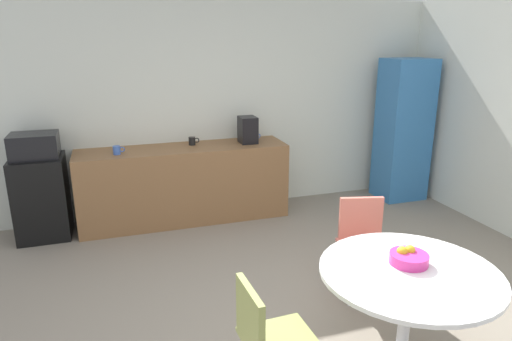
{
  "coord_description": "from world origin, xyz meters",
  "views": [
    {
      "loc": [
        -1.17,
        -2.55,
        2.18
      ],
      "look_at": [
        0.08,
        1.33,
        0.95
      ],
      "focal_mm": 31.97,
      "sensor_mm": 36.0,
      "label": 1
    }
  ],
  "objects_px": {
    "chair_olive": "(265,333)",
    "mug_white": "(254,137)",
    "mug_green": "(117,150)",
    "round_table": "(408,288)",
    "chair_coral": "(363,235)",
    "mini_fridge": "(42,197)",
    "microwave": "(34,146)",
    "fruit_bowl": "(408,258)",
    "coffee_maker": "(248,130)",
    "locker_cabinet": "(403,130)",
    "mug_red": "(192,141)"
  },
  "relations": [
    {
      "from": "chair_olive",
      "to": "mug_white",
      "type": "relative_size",
      "value": 6.43
    },
    {
      "from": "mug_green",
      "to": "chair_olive",
      "type": "bearing_deg",
      "value": -76.77
    },
    {
      "from": "round_table",
      "to": "chair_coral",
      "type": "height_order",
      "value": "chair_coral"
    },
    {
      "from": "mini_fridge",
      "to": "mug_white",
      "type": "bearing_deg",
      "value": 2.13
    },
    {
      "from": "microwave",
      "to": "mug_white",
      "type": "distance_m",
      "value": 2.48
    },
    {
      "from": "microwave",
      "to": "round_table",
      "type": "height_order",
      "value": "microwave"
    },
    {
      "from": "mug_green",
      "to": "fruit_bowl",
      "type": "bearing_deg",
      "value": -58.67
    },
    {
      "from": "mug_white",
      "to": "mug_green",
      "type": "xyz_separation_m",
      "value": [
        -1.65,
        -0.19,
        0.0
      ]
    },
    {
      "from": "microwave",
      "to": "chair_olive",
      "type": "bearing_deg",
      "value": -63.5
    },
    {
      "from": "mug_white",
      "to": "coffee_maker",
      "type": "xyz_separation_m",
      "value": [
        -0.11,
        -0.09,
        0.11
      ]
    },
    {
      "from": "coffee_maker",
      "to": "chair_coral",
      "type": "bearing_deg",
      "value": -79.05
    },
    {
      "from": "mini_fridge",
      "to": "locker_cabinet",
      "type": "height_order",
      "value": "locker_cabinet"
    },
    {
      "from": "mug_green",
      "to": "coffee_maker",
      "type": "height_order",
      "value": "coffee_maker"
    },
    {
      "from": "locker_cabinet",
      "to": "mug_green",
      "type": "xyz_separation_m",
      "value": [
        -3.68,
        0.0,
        0.01
      ]
    },
    {
      "from": "microwave",
      "to": "mug_red",
      "type": "distance_m",
      "value": 1.71
    },
    {
      "from": "locker_cabinet",
      "to": "chair_olive",
      "type": "xyz_separation_m",
      "value": [
        -2.98,
        -2.98,
        -0.42
      ]
    },
    {
      "from": "mini_fridge",
      "to": "mug_green",
      "type": "xyz_separation_m",
      "value": [
        0.83,
        -0.1,
        0.49
      ]
    },
    {
      "from": "mini_fridge",
      "to": "mug_white",
      "type": "distance_m",
      "value": 2.53
    },
    {
      "from": "mini_fridge",
      "to": "coffee_maker",
      "type": "distance_m",
      "value": 2.45
    },
    {
      "from": "fruit_bowl",
      "to": "mug_green",
      "type": "bearing_deg",
      "value": 121.33
    },
    {
      "from": "microwave",
      "to": "mug_red",
      "type": "xyz_separation_m",
      "value": [
        1.7,
        0.09,
        -0.09
      ]
    },
    {
      "from": "mini_fridge",
      "to": "coffee_maker",
      "type": "bearing_deg",
      "value": 0.0
    },
    {
      "from": "chair_olive",
      "to": "fruit_bowl",
      "type": "bearing_deg",
      "value": 7.05
    },
    {
      "from": "round_table",
      "to": "microwave",
      "type": "bearing_deg",
      "value": 129.78
    },
    {
      "from": "chair_olive",
      "to": "coffee_maker",
      "type": "distance_m",
      "value": 3.23
    },
    {
      "from": "locker_cabinet",
      "to": "mug_green",
      "type": "relative_size",
      "value": 14.54
    },
    {
      "from": "coffee_maker",
      "to": "microwave",
      "type": "bearing_deg",
      "value": 180.0
    },
    {
      "from": "chair_coral",
      "to": "mug_white",
      "type": "xyz_separation_m",
      "value": [
        -0.29,
        2.16,
        0.43
      ]
    },
    {
      "from": "locker_cabinet",
      "to": "round_table",
      "type": "height_order",
      "value": "locker_cabinet"
    },
    {
      "from": "microwave",
      "to": "coffee_maker",
      "type": "relative_size",
      "value": 1.5
    },
    {
      "from": "mini_fridge",
      "to": "chair_coral",
      "type": "distance_m",
      "value": 3.46
    },
    {
      "from": "locker_cabinet",
      "to": "chair_olive",
      "type": "distance_m",
      "value": 4.23
    },
    {
      "from": "round_table",
      "to": "chair_coral",
      "type": "bearing_deg",
      "value": 75.66
    },
    {
      "from": "chair_olive",
      "to": "fruit_bowl",
      "type": "distance_m",
      "value": 1.07
    },
    {
      "from": "microwave",
      "to": "fruit_bowl",
      "type": "xyz_separation_m",
      "value": [
        2.57,
        -2.95,
        -0.27
      ]
    },
    {
      "from": "round_table",
      "to": "fruit_bowl",
      "type": "xyz_separation_m",
      "value": [
        0.05,
        0.08,
        0.17
      ]
    },
    {
      "from": "microwave",
      "to": "mug_red",
      "type": "relative_size",
      "value": 3.72
    },
    {
      "from": "round_table",
      "to": "coffee_maker",
      "type": "height_order",
      "value": "coffee_maker"
    },
    {
      "from": "locker_cabinet",
      "to": "chair_coral",
      "type": "bearing_deg",
      "value": -131.52
    },
    {
      "from": "microwave",
      "to": "round_table",
      "type": "relative_size",
      "value": 0.42
    },
    {
      "from": "chair_coral",
      "to": "mug_white",
      "type": "bearing_deg",
      "value": 97.66
    },
    {
      "from": "microwave",
      "to": "chair_olive",
      "type": "relative_size",
      "value": 0.58
    },
    {
      "from": "mug_white",
      "to": "mug_red",
      "type": "bearing_deg",
      "value": -179.98
    },
    {
      "from": "fruit_bowl",
      "to": "mug_green",
      "type": "xyz_separation_m",
      "value": [
        -1.74,
        2.85,
        0.17
      ]
    },
    {
      "from": "mini_fridge",
      "to": "coffee_maker",
      "type": "xyz_separation_m",
      "value": [
        2.37,
        0.0,
        0.61
      ]
    },
    {
      "from": "microwave",
      "to": "mug_green",
      "type": "height_order",
      "value": "microwave"
    },
    {
      "from": "microwave",
      "to": "locker_cabinet",
      "type": "height_order",
      "value": "locker_cabinet"
    },
    {
      "from": "locker_cabinet",
      "to": "mug_red",
      "type": "bearing_deg",
      "value": 176.1
    },
    {
      "from": "round_table",
      "to": "mug_red",
      "type": "distance_m",
      "value": 3.25
    },
    {
      "from": "mug_white",
      "to": "fruit_bowl",
      "type": "bearing_deg",
      "value": -88.29
    }
  ]
}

